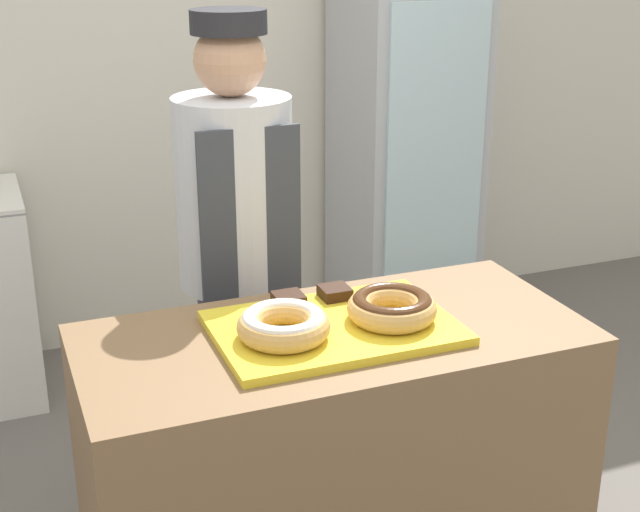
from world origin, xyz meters
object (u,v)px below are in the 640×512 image
Objects in this scene: brownie_back_right at (335,292)px; serving_tray at (334,328)px; donut_chocolate_glaze at (392,306)px; baker_person at (237,261)px; beverage_fridge at (405,155)px; brownie_back_left at (289,299)px; donut_light_glaze at (284,324)px.

serving_tray is at bearing -113.17° from brownie_back_right.
donut_chocolate_glaze is 0.14× the size of baker_person.
serving_tray is 0.36× the size of beverage_fridge.
serving_tray is at bearing -66.83° from brownie_back_left.
baker_person is at bearing 108.30° from donut_chocolate_glaze.
donut_light_glaze reaches higher than serving_tray.
donut_light_glaze is 0.14× the size of beverage_fridge.
donut_light_glaze is 1.00× the size of donut_chocolate_glaze.
serving_tray is 0.65m from baker_person.
beverage_fridge is at bearing 54.05° from brownie_back_left.
donut_light_glaze is (-0.15, -0.03, 0.05)m from serving_tray.
baker_person is at bearing -136.30° from beverage_fridge.
donut_light_glaze is 0.30m from brownie_back_right.
serving_tray is 2.63× the size of donut_light_glaze.
donut_light_glaze is at bearing -167.30° from serving_tray.
brownie_back_left is at bearing 67.07° from donut_light_glaze.
brownie_back_right is at bearing 41.53° from donut_light_glaze.
brownie_back_left is (-0.07, 0.16, 0.03)m from serving_tray.
baker_person is 1.62m from beverage_fridge.
donut_light_glaze is 0.69m from baker_person.
donut_chocolate_glaze is at bearing -12.70° from serving_tray.
donut_chocolate_glaze is 2.04m from beverage_fridge.
beverage_fridge reaches higher than baker_person.
baker_person reaches higher than brownie_back_left.
donut_chocolate_glaze is at bearing 0.00° from donut_light_glaze.
brownie_back_left is 1.00× the size of brownie_back_right.
brownie_back_right is at bearing 112.93° from donut_chocolate_glaze.
donut_light_glaze reaches higher than brownie_back_right.
donut_chocolate_glaze is 2.97× the size of brownie_back_left.
brownie_back_left is at bearing -89.41° from baker_person.
brownie_back_right is at bearing -73.63° from baker_person.
donut_light_glaze is at bearing -124.70° from beverage_fridge.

